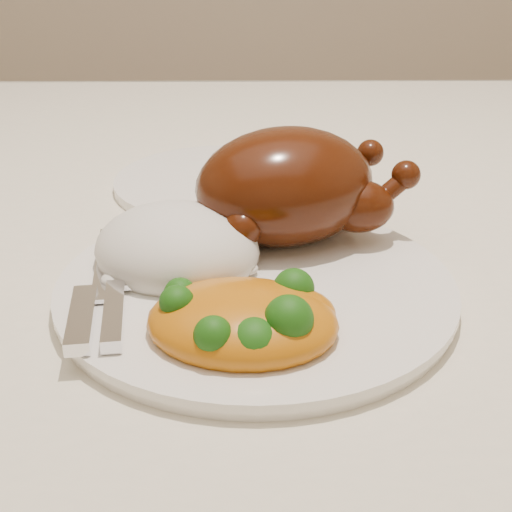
{
  "coord_description": "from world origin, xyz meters",
  "views": [
    {
      "loc": [
        0.14,
        -0.62,
        1.02
      ],
      "look_at": [
        0.14,
        -0.18,
        0.8
      ],
      "focal_mm": 50.0,
      "sensor_mm": 36.0,
      "label": 1
    }
  ],
  "objects_px": {
    "dinner_plate": "(256,289)",
    "dining_table": "(113,297)",
    "side_plate": "(221,182)",
    "roast_chicken": "(290,186)"
  },
  "relations": [
    {
      "from": "dinner_plate",
      "to": "dining_table",
      "type": "bearing_deg",
      "value": 128.09
    },
    {
      "from": "dinner_plate",
      "to": "side_plate",
      "type": "bearing_deg",
      "value": 98.16
    },
    {
      "from": "dinner_plate",
      "to": "roast_chicken",
      "type": "bearing_deg",
      "value": 69.87
    },
    {
      "from": "dinner_plate",
      "to": "side_plate",
      "type": "distance_m",
      "value": 0.22
    },
    {
      "from": "dinner_plate",
      "to": "side_plate",
      "type": "xyz_separation_m",
      "value": [
        -0.03,
        0.22,
        -0.0
      ]
    },
    {
      "from": "dining_table",
      "to": "dinner_plate",
      "type": "bearing_deg",
      "value": -51.91
    },
    {
      "from": "dinner_plate",
      "to": "roast_chicken",
      "type": "height_order",
      "value": "roast_chicken"
    },
    {
      "from": "dinner_plate",
      "to": "side_plate",
      "type": "relative_size",
      "value": 1.32
    },
    {
      "from": "dining_table",
      "to": "dinner_plate",
      "type": "relative_size",
      "value": 5.76
    },
    {
      "from": "dining_table",
      "to": "dinner_plate",
      "type": "height_order",
      "value": "dinner_plate"
    }
  ]
}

